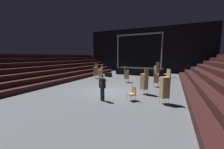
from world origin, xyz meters
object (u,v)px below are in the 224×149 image
at_px(chair_stack_rear_left, 157,71).
at_px(loose_chair_near_man, 132,93).
at_px(chair_stack_front_left, 156,78).
at_px(chair_stack_mid_right, 100,73).
at_px(equipment_road_case, 108,75).
at_px(man_with_tie, 102,86).
at_px(chair_stack_rear_right, 96,71).
at_px(stage_riser, 140,70).
at_px(chair_stack_mid_left, 126,74).
at_px(chair_stack_front_right, 165,87).
at_px(chair_stack_mid_centre, 144,81).

height_order(chair_stack_rear_left, loose_chair_near_man, chair_stack_rear_left).
relative_size(chair_stack_front_left, chair_stack_mid_right, 0.95).
xyz_separation_m(chair_stack_rear_left, equipment_road_case, (-6.56, 0.07, -0.82)).
bearing_deg(chair_stack_rear_left, chair_stack_mid_right, 161.05).
distance_m(man_with_tie, chair_stack_rear_left, 9.66).
bearing_deg(chair_stack_rear_left, chair_stack_rear_right, 151.41).
height_order(stage_riser, chair_stack_rear_right, stage_riser).
bearing_deg(chair_stack_mid_left, chair_stack_rear_right, -103.63).
relative_size(chair_stack_front_left, loose_chair_near_man, 1.81).
height_order(equipment_road_case, loose_chair_near_man, loose_chair_near_man).
relative_size(stage_riser, equipment_road_case, 7.92).
bearing_deg(chair_stack_front_right, stage_riser, -11.19).
bearing_deg(man_with_tie, loose_chair_near_man, -132.83).
height_order(chair_stack_front_left, chair_stack_mid_centre, chair_stack_mid_centre).
relative_size(stage_riser, chair_stack_mid_centre, 3.48).
height_order(man_with_tie, chair_stack_rear_right, chair_stack_rear_right).
height_order(man_with_tie, chair_stack_mid_centre, chair_stack_mid_centre).
distance_m(chair_stack_mid_right, chair_stack_mid_centre, 7.15).
bearing_deg(loose_chair_near_man, chair_stack_rear_left, -54.34).
relative_size(chair_stack_mid_centre, loose_chair_near_man, 2.17).
relative_size(chair_stack_front_right, chair_stack_mid_centre, 1.04).
relative_size(chair_stack_front_right, equipment_road_case, 2.37).
xyz_separation_m(chair_stack_front_left, chair_stack_rear_right, (-7.79, 1.75, 0.13)).
height_order(chair_stack_front_left, chair_stack_rear_left, chair_stack_rear_left).
distance_m(stage_riser, chair_stack_mid_right, 7.95).
xyz_separation_m(stage_riser, chair_stack_front_left, (3.47, -8.22, 0.24)).
bearing_deg(loose_chair_near_man, chair_stack_mid_left, -28.57).
bearing_deg(chair_stack_front_left, stage_riser, -159.80).
bearing_deg(loose_chair_near_man, man_with_tie, 65.68).
relative_size(chair_stack_rear_right, loose_chair_near_man, 2.08).
height_order(chair_stack_mid_left, loose_chair_near_man, chair_stack_mid_left).
xyz_separation_m(chair_stack_mid_right, chair_stack_rear_right, (-1.22, 0.85, 0.08)).
xyz_separation_m(chair_stack_mid_right, chair_stack_mid_centre, (6.03, -3.85, 0.13)).
xyz_separation_m(stage_riser, chair_stack_mid_right, (-3.09, -7.32, 0.28)).
height_order(chair_stack_mid_right, chair_stack_rear_right, chair_stack_rear_right).
relative_size(chair_stack_mid_right, chair_stack_rear_right, 0.91).
xyz_separation_m(equipment_road_case, loose_chair_near_man, (6.02, -8.59, 0.25)).
relative_size(man_with_tie, chair_stack_mid_centre, 0.86).
distance_m(chair_stack_front_right, chair_stack_mid_left, 7.00).
height_order(chair_stack_front_right, chair_stack_mid_right, chair_stack_front_right).
distance_m(man_with_tie, chair_stack_mid_centre, 3.44).
relative_size(chair_stack_front_right, loose_chair_near_man, 2.26).
bearing_deg(chair_stack_mid_centre, chair_stack_mid_left, 65.51).
bearing_deg(loose_chair_near_man, equipment_road_case, -15.69).
bearing_deg(chair_stack_rear_right, man_with_tie, 128.41).
height_order(man_with_tie, chair_stack_rear_left, chair_stack_rear_left).
height_order(chair_stack_front_left, chair_stack_rear_right, chair_stack_rear_right).
height_order(man_with_tie, chair_stack_front_right, chair_stack_front_right).
relative_size(chair_stack_front_left, chair_stack_mid_left, 0.95).
xyz_separation_m(stage_riser, chair_stack_rear_right, (-4.32, -6.47, 0.36)).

